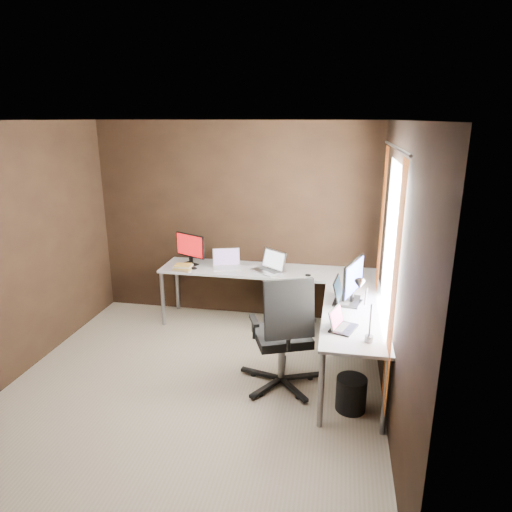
% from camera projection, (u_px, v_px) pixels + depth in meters
% --- Properties ---
extents(room, '(3.60, 3.60, 2.50)m').
position_uv_depth(room, '(228.00, 261.00, 4.13)').
color(room, tan).
rests_on(room, ground).
extents(desk, '(2.65, 2.25, 0.73)m').
position_uv_depth(desk, '(293.00, 289.00, 5.13)').
color(desk, silver).
rests_on(desk, ground).
extents(drawer_pedestal, '(0.42, 0.50, 0.60)m').
position_uv_depth(drawer_pedestal, '(344.00, 319.00, 5.24)').
color(drawer_pedestal, silver).
rests_on(drawer_pedestal, ground).
extents(monitor_left, '(0.42, 0.23, 0.40)m').
position_uv_depth(monitor_left, '(190.00, 247.00, 5.75)').
color(monitor_left, black).
rests_on(monitor_left, desk).
extents(monitor_right, '(0.22, 0.52, 0.45)m').
position_uv_depth(monitor_right, '(353.00, 279.00, 4.53)').
color(monitor_right, black).
rests_on(monitor_right, desk).
extents(laptop_white, '(0.39, 0.33, 0.22)m').
position_uv_depth(laptop_white, '(227.00, 264.00, 5.68)').
color(laptop_white, silver).
rests_on(laptop_white, desk).
extents(laptop_silver, '(0.46, 0.44, 0.25)m').
position_uv_depth(laptop_silver, '(270.00, 267.00, 5.55)').
color(laptop_silver, silver).
rests_on(laptop_silver, desk).
extents(laptop_black_big, '(0.29, 0.38, 0.24)m').
position_uv_depth(laptop_black_big, '(343.00, 296.00, 4.63)').
color(laptop_black_big, black).
rests_on(laptop_black_big, desk).
extents(laptop_black_small, '(0.27, 0.32, 0.19)m').
position_uv_depth(laptop_black_small, '(341.00, 324.00, 4.03)').
color(laptop_black_small, black).
rests_on(laptop_black_small, desk).
extents(book_stack, '(0.24, 0.21, 0.07)m').
position_uv_depth(book_stack, '(183.00, 267.00, 5.59)').
color(book_stack, '#A28457').
rests_on(book_stack, desk).
extents(mouse_left, '(0.11, 0.09, 0.04)m').
position_uv_depth(mouse_left, '(194.00, 268.00, 5.60)').
color(mouse_left, black).
rests_on(mouse_left, desk).
extents(mouse_corner, '(0.09, 0.07, 0.03)m').
position_uv_depth(mouse_corner, '(308.00, 275.00, 5.37)').
color(mouse_corner, black).
rests_on(mouse_corner, desk).
extents(desk_lamp, '(0.18, 0.20, 0.52)m').
position_uv_depth(desk_lamp, '(363.00, 302.00, 3.78)').
color(desk_lamp, slate).
rests_on(desk_lamp, desk).
extents(office_chair, '(0.65, 0.69, 1.16)m').
position_uv_depth(office_chair, '(283.00, 354.00, 4.39)').
color(office_chair, black).
rests_on(office_chair, ground).
extents(wastebasket, '(0.29, 0.29, 0.31)m').
position_uv_depth(wastebasket, '(351.00, 394.00, 4.07)').
color(wastebasket, black).
rests_on(wastebasket, ground).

